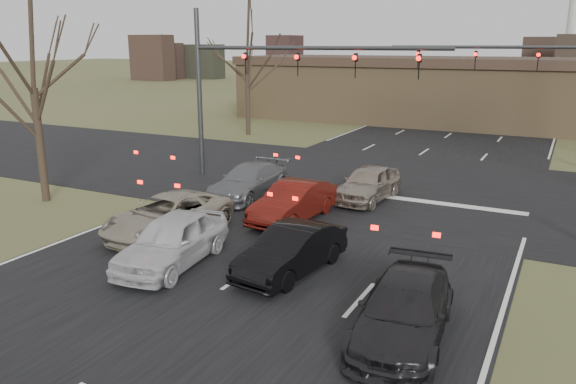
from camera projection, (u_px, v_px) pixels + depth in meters
name	position (u px, v px, depth m)	size (l,w,h in m)	color
ground	(177.00, 321.00, 13.35)	(360.00, 360.00, 0.00)	#4B4E29
road_main	(500.00, 100.00, 65.02)	(14.00, 300.00, 0.02)	black
road_cross	(377.00, 184.00, 26.26)	(200.00, 14.00, 0.02)	black
building	(494.00, 92.00, 44.51)	(42.40, 10.40, 5.30)	olive
mast_arm_near	(257.00, 73.00, 25.54)	(12.12, 0.24, 8.00)	#383A3D
mast_arm_far	(544.00, 71.00, 29.15)	(11.12, 0.24, 8.00)	#383A3D
tree_left_near	(28.00, 39.00, 21.88)	(5.10, 5.10, 8.50)	black
tree_left_far	(246.00, 29.00, 38.70)	(5.70, 5.70, 9.50)	black
car_silver_suv	(168.00, 215.00, 19.20)	(2.29, 4.96, 1.38)	#A79D87
car_white_sedan	(172.00, 240.00, 16.56)	(1.81, 4.49, 1.53)	silver
car_black_hatch	(292.00, 251.00, 15.98)	(1.43, 4.11, 1.35)	black
car_charcoal_sedan	(404.00, 311.00, 12.40)	(1.87, 4.59, 1.33)	black
car_grey_ahead	(249.00, 181.00, 23.96)	(1.94, 4.77, 1.38)	slate
car_red_ahead	(293.00, 202.00, 20.76)	(1.51, 4.34, 1.43)	#50100B
car_silver_ahead	(368.00, 183.00, 23.45)	(1.72, 4.26, 1.45)	gray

